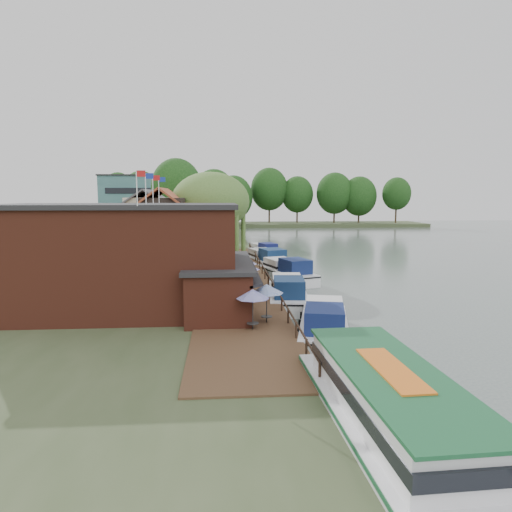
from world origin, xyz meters
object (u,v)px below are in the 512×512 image
object	(u,v)px
cruiser_1	(288,289)
cruiser_4	(263,249)
umbrella_1	(267,303)
umbrella_3	(243,281)
umbrella_0	(253,309)
umbrella_5	(244,271)
cottage_a	(164,232)
umbrella_2	(242,290)
pub	(152,258)
cruiser_0	(324,319)
cottage_b	(149,226)
willow	(211,219)
swan	(400,395)
cruiser_3	(266,258)
cruiser_2	(286,269)
tour_boat	(399,420)
hotel_block	(164,204)
umbrella_4	(246,278)
cottage_c	(188,221)

from	to	relation	value
cruiser_1	cruiser_4	world-z (taller)	cruiser_1
umbrella_1	umbrella_3	world-z (taller)	same
umbrella_0	umbrella_5	world-z (taller)	same
umbrella_1	cruiser_4	size ratio (longest dim) A/B	0.26
cottage_a	umbrella_2	distance (m)	16.59
pub	cruiser_4	xyz separation A→B (m)	(10.74, 35.18, -3.58)
cruiser_0	cruiser_4	bearing A→B (deg)	103.11
pub	cottage_b	bearing A→B (deg)	99.09
willow	umbrella_3	size ratio (longest dim) A/B	4.36
cottage_b	willow	bearing A→B (deg)	-33.69
pub	swan	distance (m)	18.12
cottage_a	cruiser_1	bearing A→B (deg)	-41.48
umbrella_1	cruiser_3	distance (m)	28.22
cruiser_0	swan	world-z (taller)	cruiser_0
umbrella_1	cruiser_3	xyz separation A→B (m)	(2.71, 28.07, -0.98)
cottage_a	cruiser_2	xyz separation A→B (m)	(12.39, 0.80, -3.98)
cruiser_0	cruiser_3	world-z (taller)	cruiser_3
cottage_b	pub	bearing A→B (deg)	-80.91
umbrella_3	cottage_a	bearing A→B (deg)	122.89
cottage_a	tour_boat	world-z (taller)	cottage_a
pub	cruiser_0	world-z (taller)	pub
willow	cruiser_0	xyz separation A→B (m)	(7.48, -23.77, -5.00)
cottage_a	tour_boat	bearing A→B (deg)	-70.38
cruiser_0	cruiser_4	size ratio (longest dim) A/B	1.11
pub	cruiser_2	xyz separation A→B (m)	(11.39, 15.80, -3.38)
pub	willow	size ratio (longest dim) A/B	1.92
cruiser_0	cruiser_2	xyz separation A→B (m)	(0.42, 19.57, 0.05)
umbrella_2	cruiser_2	distance (m)	16.41
umbrella_1	cruiser_1	size ratio (longest dim) A/B	0.23
umbrella_0	cruiser_2	distance (m)	21.59
hotel_block	umbrella_4	xyz separation A→B (m)	(14.59, -65.80, -4.86)
willow	swan	distance (m)	34.20
hotel_block	umbrella_1	distance (m)	76.50
umbrella_4	swan	world-z (taller)	umbrella_4
umbrella_1	swan	bearing A→B (deg)	-60.36
cottage_b	umbrella_5	size ratio (longest dim) A/B	4.04
umbrella_3	umbrella_5	distance (m)	4.54
cottage_a	cruiser_3	bearing A→B (deg)	39.92
pub	hotel_block	bearing A→B (deg)	96.43
willow	swan	world-z (taller)	willow
cruiser_2	tour_boat	world-z (taller)	tour_boat
umbrella_5	cottage_c	bearing A→B (deg)	104.44
willow	umbrella_0	world-z (taller)	willow
swan	umbrella_2	bearing A→B (deg)	116.10
cruiser_0	cruiser_3	size ratio (longest dim) A/B	0.94
tour_boat	umbrella_0	bearing A→B (deg)	106.23
umbrella_4	umbrella_5	world-z (taller)	same
cottage_c	willow	size ratio (longest dim) A/B	0.82
cruiser_2	cruiser_3	world-z (taller)	cruiser_3
hotel_block	swan	world-z (taller)	hotel_block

